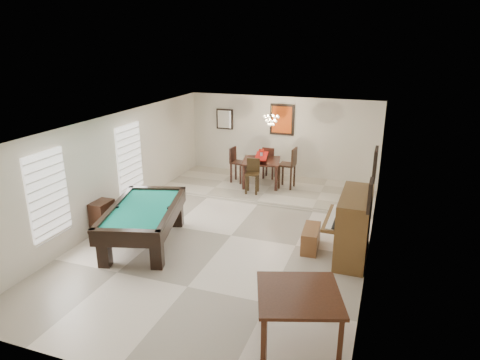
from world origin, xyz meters
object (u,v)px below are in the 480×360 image
Objects in this scene: apothecary_chest at (103,218)px; dining_chair_west at (238,165)px; square_table at (298,317)px; pool_table at (144,226)px; dining_chair_north at (270,162)px; chandelier at (271,117)px; flower_vase at (261,152)px; dining_table at (261,171)px; dining_chair_south at (252,176)px; upright_piano at (346,225)px; dining_chair_east at (287,168)px; piano_bench at (311,238)px.

apothecary_chest is 0.75× the size of dining_chair_west.
apothecary_chest is at bearing 157.03° from square_table.
pool_table is 4.39m from dining_chair_west.
dining_chair_north is 1.67× the size of chandelier.
square_table is at bearing 111.04° from dining_chair_north.
flower_vase reaches higher than pool_table.
apothecary_chest is at bearing 64.92° from dining_chair_north.
dining_table is 0.75m from dining_chair_south.
square_table is 6.82m from chandelier.
dining_chair_north is (-2.77, 4.11, -0.06)m from upright_piano.
upright_piano is 1.67× the size of dining_chair_south.
flower_vase is 0.90m from dining_chair_north.
chandelier reaches higher than square_table.
square_table is 6.57m from dining_chair_east.
square_table is 1.12× the size of dining_chair_west.
flower_vase reaches higher than dining_table.
apothecary_chest is (-1.15, 0.10, -0.02)m from pool_table.
chandelier is (-1.82, 3.22, 1.97)m from piano_bench.
piano_bench is 0.80× the size of dining_chair_west.
dining_chair_east is (0.81, 0.78, 0.11)m from dining_chair_south.
apothecary_chest is 3.53× the size of flower_vase.
flower_vase is at bearing 59.45° from apothecary_chest.
dining_chair_north is 1.02m from dining_chair_east.
square_table is 7.47m from dining_chair_north.
upright_piano reaches higher than pool_table.
upright_piano is 4.40m from chandelier.
square_table is at bearing -68.54° from flower_vase.
square_table is 0.73× the size of upright_piano.
apothecary_chest is at bearing -169.07° from piano_bench.
dining_table is at bearing 180.00° from flower_vase.
dining_table is 0.75m from dining_chair_north.
dining_chair_west is at bearing 44.05° from dining_chair_north.
piano_bench is at bearing 119.01° from dining_chair_north.
dining_table is 4.73× the size of flower_vase.
dining_chair_north is (2.53, 4.95, 0.22)m from apothecary_chest.
flower_vase is 0.91m from dining_chair_south.
apothecary_chest is at bearing -171.00° from upright_piano.
dining_table is 1.07× the size of dining_chair_north.
square_table is 1.11× the size of dining_table.
dining_chair_south is at bearing -42.38° from dining_chair_east.
chandelier is at bearing 52.96° from pool_table.
dining_chair_north reaches higher than dining_chair_south.
dining_chair_east reaches higher than apothecary_chest.
apothecary_chest is 0.80× the size of dining_chair_north.
pool_table is 4.85m from chandelier.
dining_table reaches higher than pool_table.
flower_vase is 0.23× the size of dining_chair_south.
dining_chair_east reaches higher than dining_chair_west.
apothecary_chest reaches higher than piano_bench.
dining_chair_south is at bearing 114.35° from square_table.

